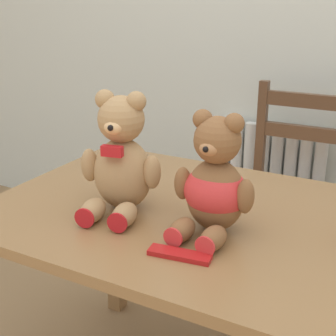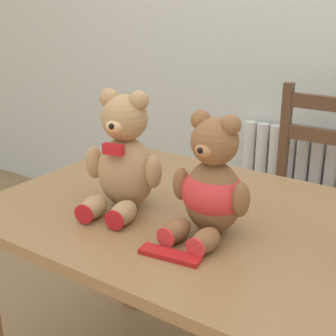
{
  "view_description": "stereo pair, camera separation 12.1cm",
  "coord_description": "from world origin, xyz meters",
  "px_view_note": "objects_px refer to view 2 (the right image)",
  "views": [
    {
      "loc": [
        0.46,
        -0.68,
        1.28
      ],
      "look_at": [
        -0.08,
        0.33,
        0.87
      ],
      "focal_mm": 50.0,
      "sensor_mm": 36.0,
      "label": 1
    },
    {
      "loc": [
        0.56,
        -0.61,
        1.28
      ],
      "look_at": [
        -0.08,
        0.33,
        0.87
      ],
      "focal_mm": 50.0,
      "sensor_mm": 36.0,
      "label": 2
    }
  ],
  "objects_px": {
    "teddy_bear_left": "(124,159)",
    "teddy_bear_right": "(212,187)",
    "wooden_chair_behind": "(312,204)",
    "chocolate_bar": "(170,255)"
  },
  "relations": [
    {
      "from": "wooden_chair_behind",
      "to": "teddy_bear_right",
      "type": "bearing_deg",
      "value": 90.18
    },
    {
      "from": "wooden_chair_behind",
      "to": "chocolate_bar",
      "type": "bearing_deg",
      "value": 89.4
    },
    {
      "from": "wooden_chair_behind",
      "to": "teddy_bear_left",
      "type": "height_order",
      "value": "teddy_bear_left"
    },
    {
      "from": "wooden_chair_behind",
      "to": "teddy_bear_left",
      "type": "bearing_deg",
      "value": 73.2
    },
    {
      "from": "teddy_bear_left",
      "to": "teddy_bear_right",
      "type": "distance_m",
      "value": 0.27
    },
    {
      "from": "teddy_bear_right",
      "to": "chocolate_bar",
      "type": "bearing_deg",
      "value": 87.06
    },
    {
      "from": "teddy_bear_left",
      "to": "teddy_bear_right",
      "type": "xyz_separation_m",
      "value": [
        0.27,
        0.0,
        -0.02
      ]
    },
    {
      "from": "teddy_bear_right",
      "to": "chocolate_bar",
      "type": "relative_size",
      "value": 2.09
    },
    {
      "from": "teddy_bear_left",
      "to": "chocolate_bar",
      "type": "relative_size",
      "value": 2.26
    },
    {
      "from": "wooden_chair_behind",
      "to": "chocolate_bar",
      "type": "distance_m",
      "value": 1.09
    }
  ]
}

